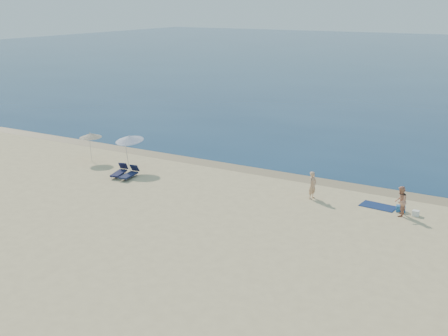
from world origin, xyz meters
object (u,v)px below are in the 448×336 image
Objects in this scene: umbrella_near at (129,138)px; person_left at (313,185)px; blue_cooler at (401,209)px; person_right at (400,201)px.

person_left is at bearing 9.81° from umbrella_near.
blue_cooler is 17.16m from umbrella_near.
blue_cooler is at bearing 10.48° from umbrella_near.
umbrella_near reaches higher than blue_cooler.
person_right is at bearing 8.43° from umbrella_near.
person_left is 4.80m from person_right.
person_left is 4.77m from blue_cooler.
blue_cooler is 0.19× the size of umbrella_near.
person_right is 0.66× the size of umbrella_near.
umbrella_near reaches higher than person_right.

